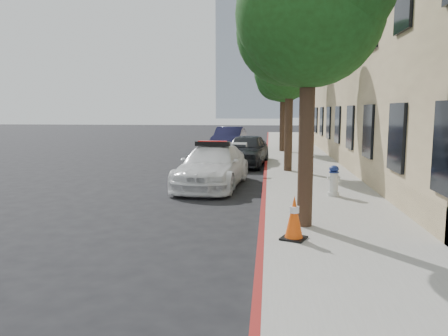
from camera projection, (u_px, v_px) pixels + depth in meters
name	position (u px, v px, depth m)	size (l,w,h in m)	color
ground	(181.00, 207.00, 11.01)	(120.00, 120.00, 0.00)	black
sidewalk	(299.00, 161.00, 20.49)	(3.20, 50.00, 0.15)	gray
curb_strip	(266.00, 160.00, 20.64)	(0.12, 50.00, 0.15)	maroon
building	(397.00, 63.00, 24.19)	(8.00, 36.00, 10.00)	tan
tower_left	(249.00, 14.00, 125.76)	(18.00, 14.00, 60.00)	#9EA8B7
tower_right	(292.00, 49.00, 140.28)	(14.00, 14.00, 44.00)	#9EA8B7
tree_near	(311.00, 11.00, 8.16)	(2.92, 2.82, 5.62)	black
tree_mid	(291.00, 63.00, 16.06)	(2.77, 2.64, 5.43)	black
tree_far	(284.00, 74.00, 23.92)	(3.10, 3.00, 5.81)	black
police_car	(213.00, 166.00, 13.89)	(2.26, 4.69, 1.47)	white
parked_car_mid	(246.00, 150.00, 19.06)	(1.65, 4.10, 1.40)	black
parked_car_far	(229.00, 139.00, 25.72)	(1.54, 4.40, 1.45)	#161638
fire_hydrant	(334.00, 181.00, 11.67)	(0.35, 0.32, 0.82)	silver
traffic_cone	(294.00, 218.00, 7.74)	(0.54, 0.54, 0.79)	black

